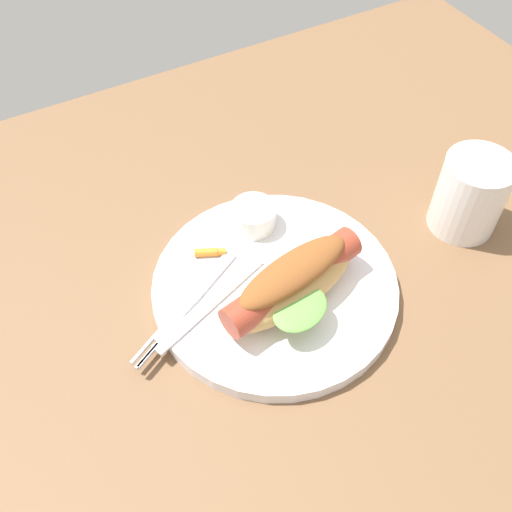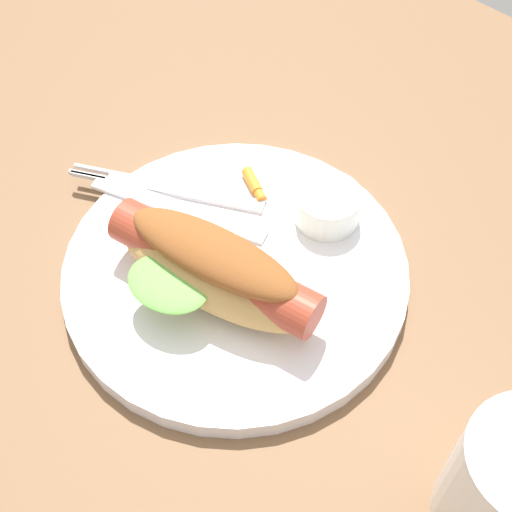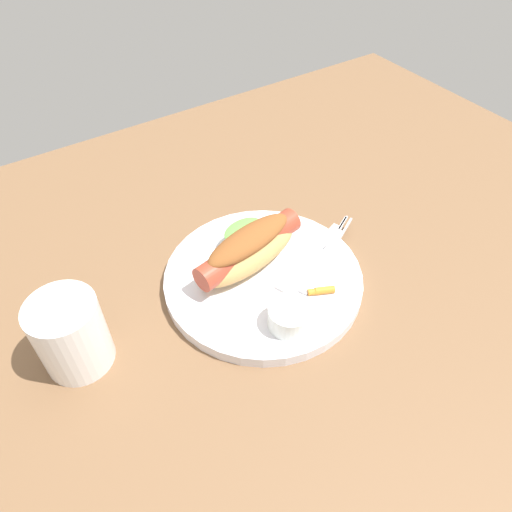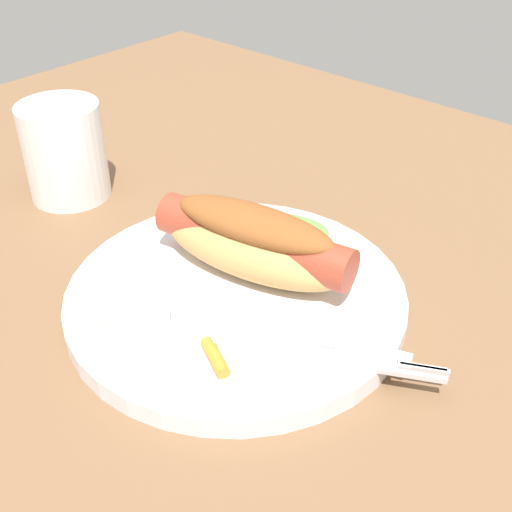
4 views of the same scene
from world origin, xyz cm
name	(u,v)px [view 4 (image 4 of 4)]	position (x,y,z in cm)	size (l,w,h in cm)	color
ground_plane	(285,322)	(0.00, 0.00, -0.90)	(120.00, 90.00, 1.80)	brown
plate	(236,297)	(-3.45, -1.83, 0.80)	(25.88, 25.88, 1.60)	white
hot_dog	(254,241)	(-3.92, 0.78, 4.46)	(16.52, 10.44, 5.69)	tan
sauce_ramekin	(133,317)	(-5.34, -10.11, 2.98)	(5.06, 5.06, 2.77)	white
fork	(317,355)	(5.66, -3.61, 1.80)	(14.83, 8.85, 0.40)	silver
knife	(303,335)	(3.69, -2.63, 1.78)	(14.95, 1.40, 0.36)	silver
carrot_garnish	(216,358)	(1.00, -8.51, 2.04)	(3.46, 2.21, 0.93)	orange
drinking_cup	(64,152)	(-27.44, -0.02, 4.65)	(7.67, 7.67, 9.30)	white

